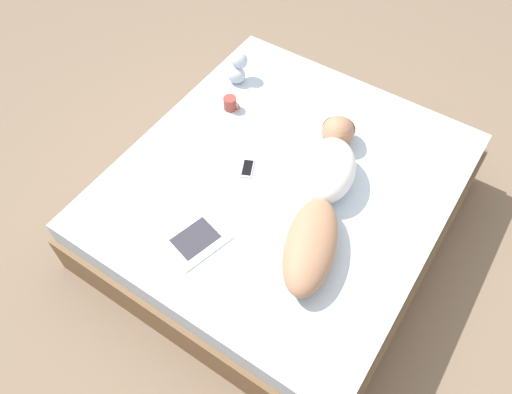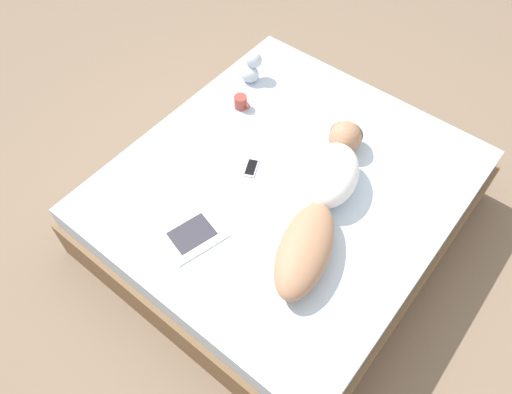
% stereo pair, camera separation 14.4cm
% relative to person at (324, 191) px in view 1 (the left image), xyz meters
% --- Properties ---
extents(ground_plane, '(12.00, 12.00, 0.00)m').
position_rel_person_xyz_m(ground_plane, '(-0.27, 0.03, -0.56)').
color(ground_plane, '#7A6651').
extents(bed, '(1.85, 2.04, 0.46)m').
position_rel_person_xyz_m(bed, '(-0.27, 0.03, -0.33)').
color(bed, brown).
rests_on(bed, ground_plane).
extents(person, '(0.60, 1.22, 0.22)m').
position_rel_person_xyz_m(person, '(0.00, 0.00, 0.00)').
color(person, '#A37556').
rests_on(person, bed).
extents(open_magazine, '(0.58, 0.44, 0.01)m').
position_rel_person_xyz_m(open_magazine, '(-0.55, -0.55, -0.10)').
color(open_magazine, white).
rests_on(open_magazine, bed).
extents(coffee_mug, '(0.12, 0.08, 0.09)m').
position_rel_person_xyz_m(coffee_mug, '(-0.85, 0.32, -0.06)').
color(coffee_mug, '#993D33').
rests_on(coffee_mug, bed).
extents(cell_phone, '(0.12, 0.15, 0.01)m').
position_rel_person_xyz_m(cell_phone, '(-0.48, -0.03, -0.10)').
color(cell_phone, silver).
rests_on(cell_phone, bed).
extents(plush_toy, '(0.13, 0.16, 0.19)m').
position_rel_person_xyz_m(plush_toy, '(-0.97, 0.58, -0.01)').
color(plush_toy, '#B2BCCC').
rests_on(plush_toy, bed).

